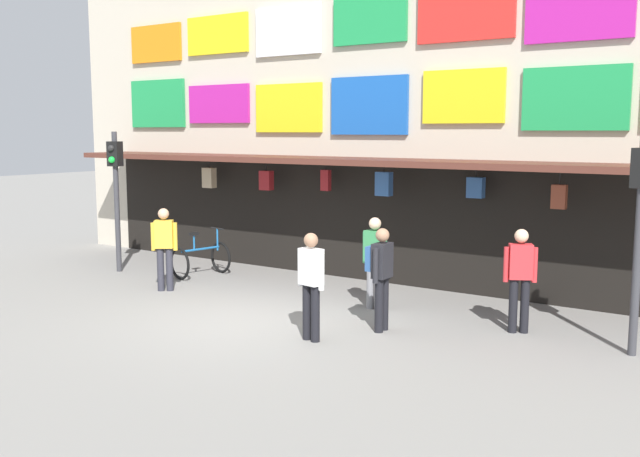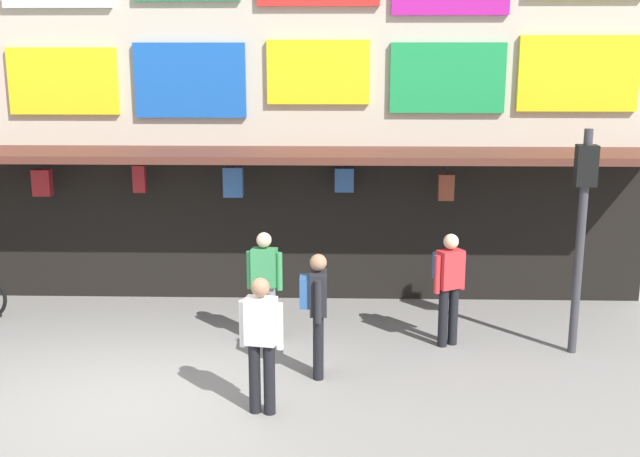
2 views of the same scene
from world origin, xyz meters
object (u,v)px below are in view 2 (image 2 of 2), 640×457
at_px(pedestrian_in_red, 448,280).
at_px(pedestrian_in_black, 265,281).
at_px(pedestrian_in_white, 261,338).
at_px(pedestrian_in_yellow, 316,306).
at_px(traffic_light_far, 583,206).

relative_size(pedestrian_in_red, pedestrian_in_black, 1.00).
relative_size(pedestrian_in_white, pedestrian_in_yellow, 1.00).
distance_m(pedestrian_in_black, pedestrian_in_white, 2.26).
relative_size(traffic_light_far, pedestrian_in_white, 1.90).
bearing_deg(pedestrian_in_white, pedestrian_in_black, 94.55).
bearing_deg(traffic_light_far, pedestrian_in_yellow, -165.37).
xyz_separation_m(traffic_light_far, pedestrian_in_red, (-1.77, 0.23, -1.16)).
bearing_deg(pedestrian_in_yellow, traffic_light_far, 14.63).
bearing_deg(pedestrian_in_white, pedestrian_in_yellow, 60.32).
distance_m(traffic_light_far, pedestrian_in_red, 2.13).
distance_m(pedestrian_in_black, pedestrian_in_yellow, 1.42).
relative_size(traffic_light_far, pedestrian_in_red, 1.90).
relative_size(traffic_light_far, pedestrian_in_yellow, 1.90).
bearing_deg(pedestrian_in_red, traffic_light_far, -7.45).
relative_size(traffic_light_far, pedestrian_in_black, 1.90).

